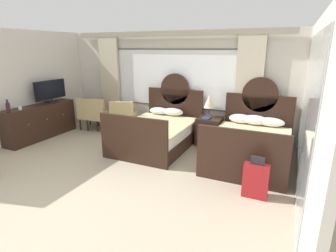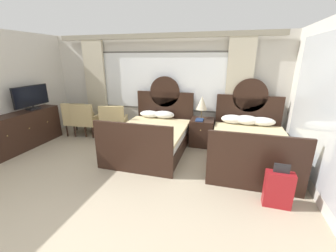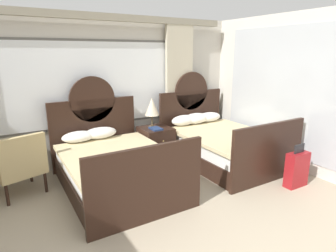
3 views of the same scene
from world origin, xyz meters
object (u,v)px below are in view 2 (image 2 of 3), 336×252
at_px(bed_near_mirror, 249,145).
at_px(armchair_by_window_left, 114,121).
at_px(suitcase_on_floor, 278,189).
at_px(bed_near_window, 153,136).
at_px(armchair_by_window_right, 78,118).
at_px(book_on_nightstand, 200,120).
at_px(dresser_minibar, 22,131).
at_px(tv_flatscreen, 31,97).
at_px(table_lamp_on_nightstand, 202,103).
at_px(armchair_by_window_centre, 86,119).
at_px(nightstand_between_beds, 202,132).

bearing_deg(bed_near_mirror, armchair_by_window_left, 172.51).
relative_size(armchair_by_window_left, suitcase_on_floor, 1.36).
distance_m(bed_near_window, armchair_by_window_right, 2.43).
xyz_separation_m(book_on_nightstand, armchair_by_window_right, (-3.39, -0.08, -0.19)).
distance_m(dresser_minibar, tv_flatscreen, 0.84).
bearing_deg(table_lamp_on_nightstand, suitcase_on_floor, -56.65).
relative_size(armchair_by_window_left, armchair_by_window_centre, 1.00).
distance_m(armchair_by_window_centre, armchair_by_window_right, 0.26).
distance_m(nightstand_between_beds, table_lamp_on_nightstand, 0.72).
distance_m(nightstand_between_beds, book_on_nightstand, 0.37).
height_order(nightstand_between_beds, armchair_by_window_right, armchair_by_window_right).
bearing_deg(bed_near_window, nightstand_between_beds, 31.35).
height_order(bed_near_mirror, nightstand_between_beds, bed_near_mirror).
bearing_deg(bed_near_window, table_lamp_on_nightstand, 34.69).
xyz_separation_m(bed_near_mirror, dresser_minibar, (-5.17, -0.73, 0.08)).
bearing_deg(armchair_by_window_right, book_on_nightstand, 1.29).
height_order(bed_near_window, bed_near_mirror, same).
bearing_deg(armchair_by_window_left, armchair_by_window_right, -179.89).
bearing_deg(dresser_minibar, armchair_by_window_centre, 51.74).
distance_m(bed_near_mirror, armchair_by_window_centre, 4.27).
height_order(dresser_minibar, tv_flatscreen, tv_flatscreen).
height_order(bed_near_mirror, book_on_nightstand, bed_near_mirror).
relative_size(bed_near_mirror, armchair_by_window_left, 2.32).
bearing_deg(bed_near_mirror, nightstand_between_beds, 149.20).
relative_size(bed_near_mirror, book_on_nightstand, 8.33).
height_order(bed_near_mirror, table_lamp_on_nightstand, bed_near_mirror).
height_order(table_lamp_on_nightstand, armchair_by_window_right, table_lamp_on_nightstand).
height_order(tv_flatscreen, armchair_by_window_centre, tv_flatscreen).
bearing_deg(nightstand_between_beds, bed_near_mirror, -30.80).
height_order(nightstand_between_beds, tv_flatscreen, tv_flatscreen).
bearing_deg(bed_near_mirror, tv_flatscreen, -176.37).
bearing_deg(bed_near_mirror, book_on_nightstand, 155.04).
bearing_deg(nightstand_between_beds, armchair_by_window_right, -176.87).
relative_size(bed_near_window, armchair_by_window_left, 2.32).
bearing_deg(book_on_nightstand, dresser_minibar, -162.85).
bearing_deg(nightstand_between_beds, dresser_minibar, -161.66).
xyz_separation_m(table_lamp_on_nightstand, dresser_minibar, (-4.07, -1.42, -0.61)).
distance_m(bed_near_mirror, book_on_nightstand, 1.27).
xyz_separation_m(bed_near_window, book_on_nightstand, (1.01, 0.54, 0.33)).
bearing_deg(dresser_minibar, table_lamp_on_nightstand, 19.28).
distance_m(bed_near_mirror, suitcase_on_floor, 1.47).
height_order(bed_near_window, table_lamp_on_nightstand, bed_near_window).
bearing_deg(bed_near_window, dresser_minibar, -166.81).
bearing_deg(suitcase_on_floor, table_lamp_on_nightstand, 123.35).
distance_m(table_lamp_on_nightstand, armchair_by_window_right, 3.47).
height_order(nightstand_between_beds, book_on_nightstand, book_on_nightstand).
bearing_deg(bed_near_window, tv_flatscreen, -174.15).
distance_m(nightstand_between_beds, tv_flatscreen, 4.28).
height_order(nightstand_between_beds, dresser_minibar, dresser_minibar).
relative_size(dresser_minibar, armchair_by_window_centre, 2.10).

